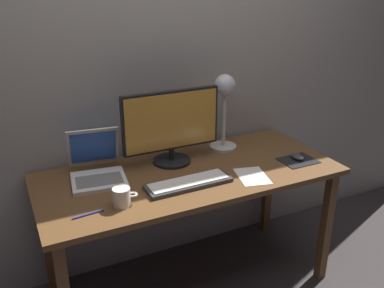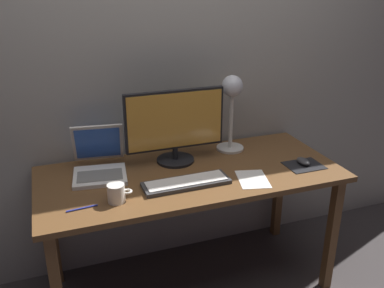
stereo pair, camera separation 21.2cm
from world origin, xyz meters
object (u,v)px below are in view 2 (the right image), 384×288
Objects in this scene: laptop at (99,160)px; pen at (82,208)px; mouse at (303,161)px; coffee_mug at (117,193)px; monitor at (175,124)px; keyboard_main at (186,183)px; desk_lamp at (232,99)px.

laptop reaches higher than pen.
coffee_mug is (-1.04, -0.06, 0.02)m from mouse.
laptop is (-0.42, 0.01, -0.15)m from monitor.
laptop is 0.35m from coffee_mug.
monitor is 4.76× the size of coffee_mug.
mouse reaches higher than pen.
monitor is 0.74m from mouse.
mouse is 1.21m from pen.
coffee_mug reaches higher than pen.
pen is at bearing -173.04° from keyboard_main.
laptop is 3.14× the size of coffee_mug.
laptop is 1.11m from mouse.
pen is (-0.55, -0.35, -0.22)m from monitor.
monitor is at bearing 32.70° from pen.
coffee_mug is (0.03, -0.35, -0.02)m from laptop.
laptop is (-0.38, 0.30, 0.06)m from keyboard_main.
coffee_mug is at bearing -176.74° from mouse.
monitor is 1.51× the size of laptop.
mouse is (1.07, -0.29, -0.05)m from laptop.
laptop is 0.82m from desk_lamp.
coffee_mug is 0.17m from pen.
laptop reaches higher than mouse.
monitor is 0.38m from desk_lamp.
laptop is at bearing 70.11° from pen.
coffee_mug is (-0.36, -0.05, 0.03)m from keyboard_main.
monitor is at bearing 82.98° from keyboard_main.
desk_lamp is 0.53m from mouse.
keyboard_main is 3.16× the size of pen.
desk_lamp reaches higher than laptop.
monitor is at bearing -171.15° from desk_lamp.
keyboard_main is at bearing -97.02° from monitor.
laptop is at bearing 164.76° from mouse.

